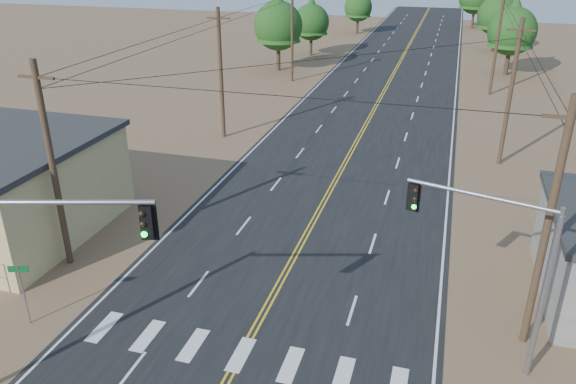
% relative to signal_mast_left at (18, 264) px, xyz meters
% --- Properties ---
extents(road, '(15.00, 200.00, 0.02)m').
position_rel_signal_mast_left_xyz_m(road, '(6.14, 25.46, -5.09)').
color(road, black).
rests_on(road, ground).
extents(utility_pole_left_near, '(1.80, 0.30, 10.00)m').
position_rel_signal_mast_left_xyz_m(utility_pole_left_near, '(-4.36, 7.46, 0.02)').
color(utility_pole_left_near, '#4C3826').
rests_on(utility_pole_left_near, ground).
extents(utility_pole_left_mid, '(1.80, 0.30, 10.00)m').
position_rel_signal_mast_left_xyz_m(utility_pole_left_mid, '(-4.36, 27.46, 0.02)').
color(utility_pole_left_mid, '#4C3826').
rests_on(utility_pole_left_mid, ground).
extents(utility_pole_left_far, '(1.80, 0.30, 10.00)m').
position_rel_signal_mast_left_xyz_m(utility_pole_left_far, '(-4.36, 47.46, 0.02)').
color(utility_pole_left_far, '#4C3826').
rests_on(utility_pole_left_far, ground).
extents(utility_pole_right_near, '(1.80, 0.30, 10.00)m').
position_rel_signal_mast_left_xyz_m(utility_pole_right_near, '(16.64, 7.46, 0.02)').
color(utility_pole_right_near, '#4C3826').
rests_on(utility_pole_right_near, ground).
extents(utility_pole_right_mid, '(1.80, 0.30, 10.00)m').
position_rel_signal_mast_left_xyz_m(utility_pole_right_mid, '(16.64, 27.46, 0.02)').
color(utility_pole_right_mid, '#4C3826').
rests_on(utility_pole_right_mid, ground).
extents(utility_pole_right_far, '(1.80, 0.30, 10.00)m').
position_rel_signal_mast_left_xyz_m(utility_pole_right_far, '(16.64, 47.46, 0.02)').
color(utility_pole_right_far, '#4C3826').
rests_on(utility_pole_right_far, ground).
extents(signal_mast_left, '(6.44, 2.08, 7.49)m').
position_rel_signal_mast_left_xyz_m(signal_mast_left, '(0.00, 0.00, 0.00)').
color(signal_mast_left, gray).
rests_on(signal_mast_left, ground).
extents(signal_mast_right, '(5.11, 1.56, 6.81)m').
position_rel_signal_mast_left_xyz_m(signal_mast_right, '(15.15, 5.84, -0.52)').
color(signal_mast_right, gray).
rests_on(signal_mast_right, ground).
extents(street_sign, '(0.79, 0.27, 2.76)m').
position_rel_signal_mast_left_xyz_m(street_sign, '(-2.99, 2.87, -3.25)').
color(street_sign, gray).
rests_on(street_sign, ground).
extents(tree_left_near, '(5.68, 5.68, 9.47)m').
position_rel_signal_mast_left_xyz_m(tree_left_near, '(-7.42, 52.28, 0.69)').
color(tree_left_near, '#3F2D1E').
rests_on(tree_left_near, ground).
extents(tree_left_mid, '(4.74, 4.74, 7.91)m').
position_rel_signal_mast_left_xyz_m(tree_left_mid, '(-5.99, 62.51, -0.26)').
color(tree_left_mid, '#3F2D1E').
rests_on(tree_left_mid, ground).
extents(tree_left_far, '(4.53, 4.53, 7.56)m').
position_rel_signal_mast_left_xyz_m(tree_left_far, '(-3.24, 83.14, -0.48)').
color(tree_left_far, '#3F2D1E').
rests_on(tree_left_far, ground).
extents(tree_right_near, '(5.41, 5.41, 9.02)m').
position_rel_signal_mast_left_xyz_m(tree_right_near, '(18.72, 57.34, 0.42)').
color(tree_right_near, '#3F2D1E').
rests_on(tree_right_near, ground).
extents(tree_right_mid, '(5.31, 5.31, 8.85)m').
position_rel_signal_mast_left_xyz_m(tree_right_mid, '(17.78, 72.45, 0.31)').
color(tree_right_mid, '#3F2D1E').
rests_on(tree_right_mid, ground).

